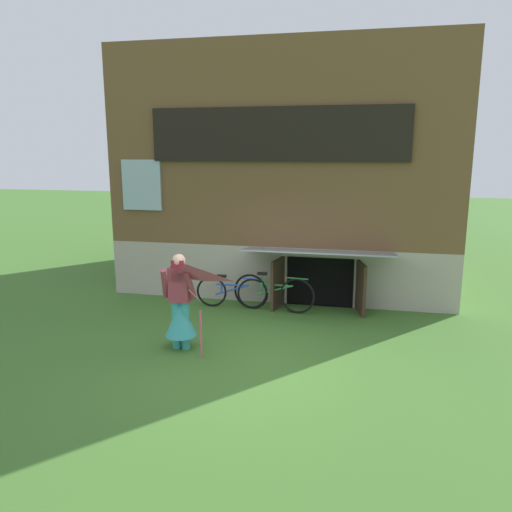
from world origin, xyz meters
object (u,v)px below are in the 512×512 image
at_px(person, 180,309).
at_px(bicycle_blue, 232,292).
at_px(bicycle_green, 273,293).
at_px(kite, 187,287).

xyz_separation_m(person, bicycle_blue, (0.27, 2.31, -0.34)).
distance_m(person, bicycle_green, 2.58).
distance_m(kite, bicycle_blue, 2.98).
distance_m(person, kite, 0.82).
distance_m(person, bicycle_blue, 2.35).
xyz_separation_m(person, bicycle_green, (1.16, 2.29, -0.30)).
xyz_separation_m(person, kite, (0.32, -0.53, 0.54)).
bearing_deg(bicycle_green, kite, -99.15).
relative_size(kite, bicycle_blue, 0.94).
distance_m(kite, bicycle_green, 3.06).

